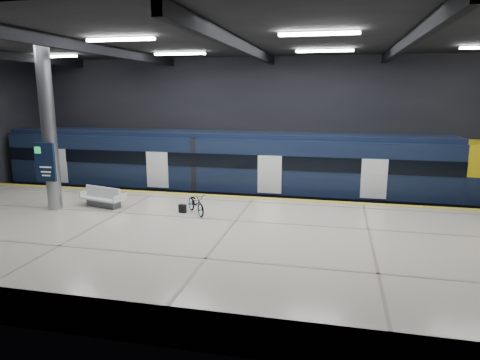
% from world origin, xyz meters
% --- Properties ---
extents(ground, '(30.00, 30.00, 0.00)m').
position_xyz_m(ground, '(0.00, 0.00, 0.00)').
color(ground, black).
rests_on(ground, ground).
extents(room_shell, '(30.10, 16.10, 8.05)m').
position_xyz_m(room_shell, '(-0.00, 0.00, 5.72)').
color(room_shell, black).
rests_on(room_shell, ground).
extents(platform, '(30.00, 11.00, 1.10)m').
position_xyz_m(platform, '(0.00, -2.50, 0.55)').
color(platform, beige).
rests_on(platform, ground).
extents(safety_strip, '(30.00, 0.40, 0.01)m').
position_xyz_m(safety_strip, '(0.00, 2.75, 1.11)').
color(safety_strip, gold).
rests_on(safety_strip, platform).
extents(rails, '(30.00, 1.52, 0.16)m').
position_xyz_m(rails, '(0.00, 5.50, 0.08)').
color(rails, gray).
rests_on(rails, ground).
extents(train, '(29.40, 2.84, 3.79)m').
position_xyz_m(train, '(-0.67, 5.50, 2.06)').
color(train, black).
rests_on(train, ground).
extents(bench, '(2.15, 1.31, 0.88)m').
position_xyz_m(bench, '(-6.15, -0.24, 1.41)').
color(bench, '#595B60').
rests_on(bench, platform).
extents(bicycle, '(1.50, 1.66, 0.87)m').
position_xyz_m(bicycle, '(-1.82, -0.40, 1.54)').
color(bicycle, '#99999E').
rests_on(bicycle, platform).
extents(pannier_bag, '(0.34, 0.26, 0.35)m').
position_xyz_m(pannier_bag, '(-2.42, -0.40, 1.28)').
color(pannier_bag, black).
rests_on(pannier_bag, platform).
extents(info_column, '(0.90, 0.78, 6.90)m').
position_xyz_m(info_column, '(-8.00, -1.03, 4.46)').
color(info_column, '#9EA0A5').
rests_on(info_column, platform).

